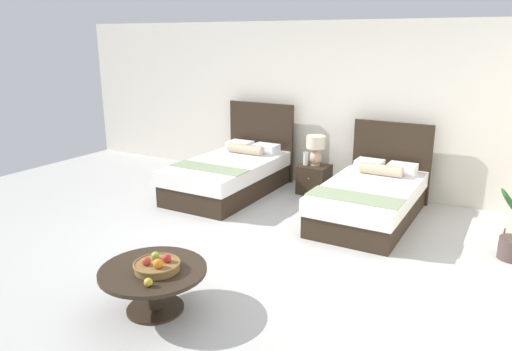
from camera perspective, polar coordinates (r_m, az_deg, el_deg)
name	(u,v)px	position (r m, az deg, el deg)	size (l,w,h in m)	color
ground_plane	(232,247)	(5.81, -2.89, -8.40)	(10.34, 9.46, 0.02)	#BAB8B4
wall_back	(330,106)	(7.97, 8.71, 8.17)	(10.34, 0.12, 2.65)	silver
bed_near_window	(231,174)	(7.65, -2.99, 0.23)	(1.23, 2.18, 1.32)	#2E2217
bed_near_corner	(371,198)	(6.72, 13.44, -2.60)	(1.18, 2.09, 1.19)	#2E2217
nightstand	(314,179)	(7.68, 6.89, -0.44)	(0.45, 0.44, 0.46)	#2E2217
table_lamp	(316,147)	(7.57, 7.08, 3.35)	(0.30, 0.30, 0.47)	#D4AA8D
vase	(306,158)	(7.61, 5.92, 2.02)	(0.08, 0.08, 0.21)	silver
coffee_table	(154,279)	(4.51, -12.03, -11.87)	(0.96, 0.96, 0.41)	#2E2217
fruit_bowl	(157,265)	(4.41, -11.63, -10.33)	(0.42, 0.42, 0.15)	brown
loose_apple	(148,282)	(4.17, -12.62, -12.22)	(0.07, 0.07, 0.07)	gold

